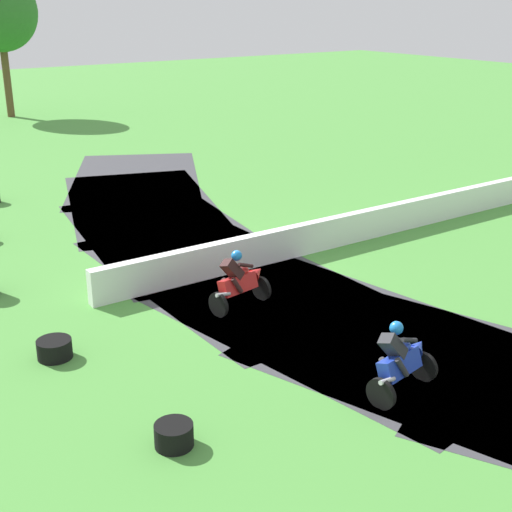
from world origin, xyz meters
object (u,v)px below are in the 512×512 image
motorcycle_chase_blue (401,360)px  tire_stack_extra_a (174,435)px  tire_stack_far (55,349)px  motorcycle_lead_red (240,281)px

motorcycle_chase_blue → tire_stack_extra_a: 4.45m
motorcycle_chase_blue → tire_stack_far: (-4.91, 4.92, -0.43)m
tire_stack_far → tire_stack_extra_a: size_ratio=1.09×
tire_stack_far → tire_stack_extra_a: bearing=-82.1°
motorcycle_lead_red → tire_stack_extra_a: bearing=-134.3°
motorcycle_lead_red → tire_stack_extra_a: 5.75m
tire_stack_far → tire_stack_extra_a: 4.11m
motorcycle_chase_blue → tire_stack_far: size_ratio=2.34×
motorcycle_chase_blue → tire_stack_extra_a: motorcycle_chase_blue is taller
motorcycle_lead_red → motorcycle_chase_blue: size_ratio=1.00×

